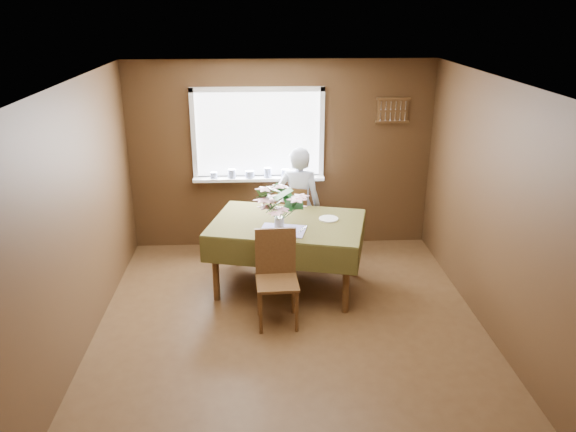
{
  "coord_description": "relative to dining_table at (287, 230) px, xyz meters",
  "views": [
    {
      "loc": [
        -0.3,
        -4.96,
        3.16
      ],
      "look_at": [
        0.0,
        0.55,
        1.05
      ],
      "focal_mm": 35.0,
      "sensor_mm": 36.0,
      "label": 1
    }
  ],
  "objects": [
    {
      "name": "side_plate",
      "position": [
        0.48,
        0.05,
        0.11
      ],
      "size": [
        0.24,
        0.24,
        0.01
      ],
      "primitive_type": "cylinder",
      "rotation": [
        0.0,
        0.0,
        -0.08
      ],
      "color": "white",
      "rests_on": "dining_table"
    },
    {
      "name": "wall_right",
      "position": [
        1.99,
        -0.96,
        0.53
      ],
      "size": [
        0.0,
        4.5,
        4.5
      ],
      "primitive_type": "plane",
      "rotation": [
        1.57,
        0.0,
        -1.57
      ],
      "color": "brown",
      "rests_on": "floor"
    },
    {
      "name": "floor",
      "position": [
        -0.01,
        -0.96,
        -0.72
      ],
      "size": [
        4.5,
        4.5,
        0.0
      ],
      "primitive_type": "plane",
      "color": "#482E18",
      "rests_on": "ground"
    },
    {
      "name": "spoon_rack",
      "position": [
        1.44,
        1.26,
        1.13
      ],
      "size": [
        0.44,
        0.05,
        0.33
      ],
      "color": "#54361B",
      "rests_on": "wall_back"
    },
    {
      "name": "flower_bouquet",
      "position": [
        -0.1,
        -0.2,
        0.4
      ],
      "size": [
        0.54,
        0.54,
        0.46
      ],
      "rotation": [
        0.0,
        0.0,
        -0.32
      ],
      "color": "white",
      "rests_on": "dining_table"
    },
    {
      "name": "wall_left",
      "position": [
        -2.01,
        -0.96,
        0.53
      ],
      "size": [
        0.0,
        4.5,
        4.5
      ],
      "primitive_type": "plane",
      "rotation": [
        1.57,
        0.0,
        1.57
      ],
      "color": "brown",
      "rests_on": "floor"
    },
    {
      "name": "chair_near",
      "position": [
        -0.15,
        -0.71,
        -0.19
      ],
      "size": [
        0.44,
        0.44,
        0.99
      ],
      "rotation": [
        0.0,
        0.0,
        0.04
      ],
      "color": "#54361B",
      "rests_on": "floor"
    },
    {
      "name": "chair_far",
      "position": [
        0.12,
        0.81,
        -0.18
      ],
      "size": [
        0.56,
        0.56,
        1.0
      ],
      "rotation": [
        0.0,
        0.0,
        2.76
      ],
      "color": "#54361B",
      "rests_on": "floor"
    },
    {
      "name": "window_assembly",
      "position": [
        -0.31,
        1.24,
        0.63
      ],
      "size": [
        1.72,
        0.2,
        1.22
      ],
      "color": "white",
      "rests_on": "wall_back"
    },
    {
      "name": "seated_woman",
      "position": [
        0.19,
        0.76,
        0.03
      ],
      "size": [
        0.63,
        0.49,
        1.51
      ],
      "primitive_type": "imported",
      "rotation": [
        0.0,
        0.0,
        2.89
      ],
      "color": "white",
      "rests_on": "floor"
    },
    {
      "name": "wall_back",
      "position": [
        -0.01,
        1.29,
        0.53
      ],
      "size": [
        4.0,
        0.0,
        4.0
      ],
      "primitive_type": "plane",
      "rotation": [
        1.57,
        0.0,
        0.0
      ],
      "color": "brown",
      "rests_on": "floor"
    },
    {
      "name": "wall_front",
      "position": [
        -0.01,
        -3.21,
        0.53
      ],
      "size": [
        4.0,
        0.0,
        4.0
      ],
      "primitive_type": "plane",
      "rotation": [
        -1.57,
        0.0,
        0.0
      ],
      "color": "brown",
      "rests_on": "floor"
    },
    {
      "name": "ceiling",
      "position": [
        -0.01,
        -0.96,
        1.78
      ],
      "size": [
        4.5,
        4.5,
        0.0
      ],
      "primitive_type": "plane",
      "rotation": [
        3.14,
        0.0,
        0.0
      ],
      "color": "white",
      "rests_on": "wall_back"
    },
    {
      "name": "dining_table",
      "position": [
        0.0,
        0.0,
        0.0
      ],
      "size": [
        1.93,
        1.53,
        0.83
      ],
      "rotation": [
        0.0,
        0.0,
        -0.24
      ],
      "color": "#54361B",
      "rests_on": "floor"
    },
    {
      "name": "table_knife",
      "position": [
        0.15,
        -0.26,
        0.11
      ],
      "size": [
        0.12,
        0.2,
        0.0
      ],
      "primitive_type": "cube",
      "rotation": [
        0.0,
        0.0,
        -0.49
      ],
      "color": "silver",
      "rests_on": "dining_table"
    }
  ]
}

